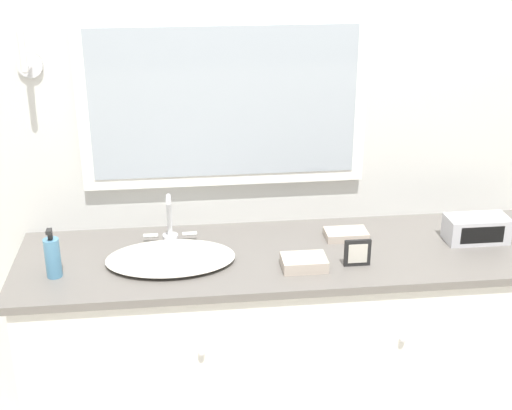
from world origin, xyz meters
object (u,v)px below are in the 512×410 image
at_px(appliance_box, 477,229).
at_px(picture_frame, 357,253).
at_px(soap_bottle, 53,257).
at_px(sink_basin, 171,256).

xyz_separation_m(appliance_box, picture_frame, (-0.51, -0.15, 0.00)).
height_order(soap_bottle, appliance_box, soap_bottle).
relative_size(sink_basin, appliance_box, 1.99).
bearing_deg(sink_basin, appliance_box, 1.96).
xyz_separation_m(soap_bottle, appliance_box, (1.59, 0.11, -0.03)).
bearing_deg(picture_frame, sink_basin, 170.60).
distance_m(soap_bottle, picture_frame, 1.08).
bearing_deg(picture_frame, appliance_box, 16.53).
xyz_separation_m(sink_basin, soap_bottle, (-0.41, -0.07, 0.06)).
xyz_separation_m(sink_basin, picture_frame, (0.67, -0.11, 0.03)).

